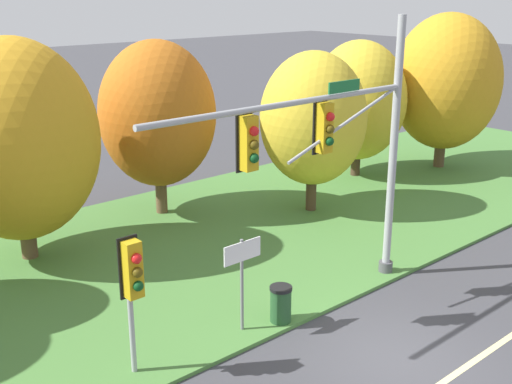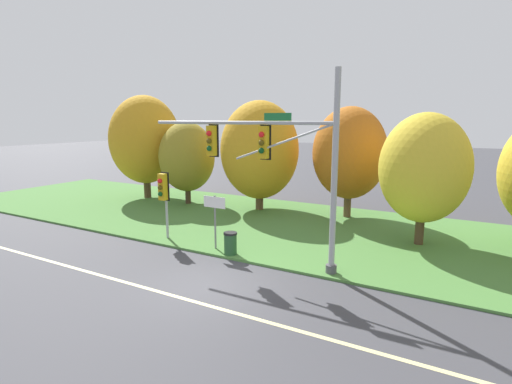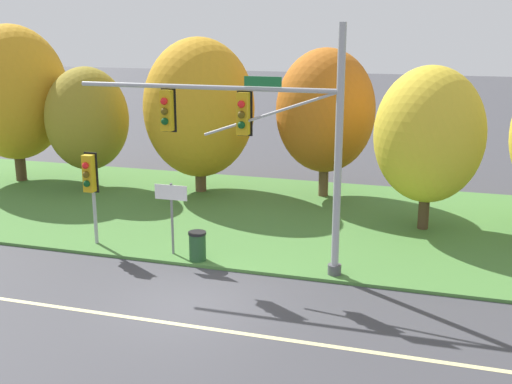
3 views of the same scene
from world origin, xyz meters
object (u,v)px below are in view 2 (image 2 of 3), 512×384
object	(u,v)px
traffic_signal_mast	(277,156)
tree_nearest_road	(145,140)
route_sign_post	(215,212)
tree_behind_signpost	(260,150)
tree_tall_centre	(424,168)
trash_bin	(230,243)
tree_left_of_mast	(187,157)
pedestrian_signal_near_kerb	(163,191)
tree_mid_verge	(350,153)

from	to	relation	value
traffic_signal_mast	tree_nearest_road	world-z (taller)	traffic_signal_mast
route_sign_post	tree_behind_signpost	bearing A→B (deg)	105.17
tree_tall_centre	trash_bin	distance (m)	8.97
tree_left_of_mast	tree_behind_signpost	world-z (taller)	tree_behind_signpost
tree_left_of_mast	tree_behind_signpost	distance (m)	5.06
pedestrian_signal_near_kerb	tree_mid_verge	distance (m)	10.49
tree_tall_centre	trash_bin	size ratio (longest dim) A/B	6.25
traffic_signal_mast	route_sign_post	distance (m)	3.97
traffic_signal_mast	tree_nearest_road	xyz separation A→B (m)	(-13.92, 7.23, -0.08)
tree_nearest_road	tree_mid_verge	distance (m)	14.20
traffic_signal_mast	trash_bin	xyz separation A→B (m)	(-2.06, -0.10, -3.70)
pedestrian_signal_near_kerb	trash_bin	size ratio (longest dim) A/B	3.36
traffic_signal_mast	pedestrian_signal_near_kerb	size ratio (longest dim) A/B	2.63
traffic_signal_mast	tree_behind_signpost	xyz separation A→B (m)	(-5.11, 7.85, -0.51)
tree_mid_verge	trash_bin	distance (m)	9.57
tree_nearest_road	tree_tall_centre	world-z (taller)	tree_nearest_road
tree_behind_signpost	tree_mid_verge	bearing A→B (deg)	8.41
route_sign_post	tree_nearest_road	bearing A→B (deg)	147.15
pedestrian_signal_near_kerb	tree_tall_centre	size ratio (longest dim) A/B	0.54
pedestrian_signal_near_kerb	route_sign_post	distance (m)	2.96
route_sign_post	trash_bin	distance (m)	1.53
route_sign_post	tree_behind_signpost	size ratio (longest dim) A/B	0.35
traffic_signal_mast	tree_nearest_road	distance (m)	15.69
tree_nearest_road	tree_mid_verge	world-z (taller)	tree_nearest_road
route_sign_post	tree_left_of_mast	xyz separation A→B (m)	(-7.04, 6.83, 1.48)
pedestrian_signal_near_kerb	tree_nearest_road	xyz separation A→B (m)	(-8.00, 6.99, 1.82)
traffic_signal_mast	tree_mid_verge	bearing A→B (deg)	88.65
pedestrian_signal_near_kerb	tree_behind_signpost	bearing A→B (deg)	83.92
route_sign_post	trash_bin	world-z (taller)	route_sign_post
tree_left_of_mast	pedestrian_signal_near_kerb	bearing A→B (deg)	-58.58
traffic_signal_mast	tree_tall_centre	bearing A→B (deg)	49.16
tree_behind_signpost	tree_tall_centre	size ratio (longest dim) A/B	1.14
pedestrian_signal_near_kerb	trash_bin	world-z (taller)	pedestrian_signal_near_kerb
tree_behind_signpost	trash_bin	xyz separation A→B (m)	(3.05, -7.95, -3.18)
tree_behind_signpost	tree_tall_centre	distance (m)	9.99
pedestrian_signal_near_kerb	tree_tall_centre	world-z (taller)	tree_tall_centre
pedestrian_signal_near_kerb	tree_mid_verge	world-z (taller)	tree_mid_verge
traffic_signal_mast	tree_behind_signpost	size ratio (longest dim) A/B	1.24
route_sign_post	tree_behind_signpost	xyz separation A→B (m)	(-2.07, 7.65, 2.04)
tree_behind_signpost	trash_bin	bearing A→B (deg)	-69.02
route_sign_post	trash_bin	bearing A→B (deg)	-17.21
tree_behind_signpost	tree_tall_centre	xyz separation A→B (m)	(9.64, -2.62, -0.24)
tree_mid_verge	route_sign_post	bearing A→B (deg)	-111.03
tree_tall_centre	pedestrian_signal_near_kerb	bearing A→B (deg)	-154.42
tree_tall_centre	trash_bin	bearing A→B (deg)	-141.00
tree_tall_centre	tree_behind_signpost	bearing A→B (deg)	164.80
tree_nearest_road	traffic_signal_mast	bearing A→B (deg)	-27.43
tree_nearest_road	tree_left_of_mast	xyz separation A→B (m)	(3.84, -0.19, -1.00)
route_sign_post	tree_nearest_road	world-z (taller)	tree_nearest_road
tree_mid_verge	tree_tall_centre	distance (m)	5.50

